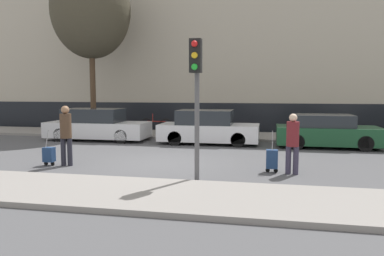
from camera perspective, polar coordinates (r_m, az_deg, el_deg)
name	(u,v)px	position (r m, az deg, el deg)	size (l,w,h in m)	color
ground_plane	(162,163)	(11.97, -4.58, -5.32)	(80.00, 80.00, 0.00)	#4C4C4F
sidewalk_near	(115,193)	(8.52, -11.68, -9.61)	(28.00, 2.50, 0.12)	gray
sidewalk_far	(201,135)	(18.71, 1.36, -1.10)	(28.00, 3.00, 0.12)	gray
building_facade	(212,35)	(22.28, 3.04, 13.96)	(28.00, 2.71, 10.97)	#B7AD99
parked_car_0	(97,126)	(17.81, -14.30, 0.37)	(4.68, 1.77, 1.46)	silver
parked_car_1	(208,128)	(16.16, 2.44, -0.01)	(4.25, 1.82, 1.45)	silver
parked_car_2	(327,132)	(16.02, 19.82, -0.56)	(4.02, 1.80, 1.33)	#194728
pedestrian_left	(66,132)	(11.97, -18.66, -0.52)	(0.35, 0.34, 1.84)	#23232D
trolley_left	(49,155)	(12.28, -20.96, -3.81)	(0.34, 0.29, 1.10)	navy
pedestrian_right	(293,140)	(10.57, 15.08, -1.79)	(0.35, 0.34, 1.67)	#383347
trolley_right	(272,159)	(10.75, 12.09, -4.66)	(0.34, 0.29, 1.18)	navy
traffic_light	(196,81)	(9.09, 0.64, 7.13)	(0.28, 0.47, 3.52)	#515154
parked_bicycle	(156,125)	(19.60, -5.48, 0.46)	(1.77, 0.06, 0.96)	black
bare_tree_near_crossing	(91,10)	(20.12, -15.17, 16.93)	(3.92, 3.92, 8.56)	#4C3826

